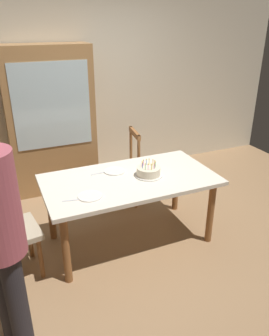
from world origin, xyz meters
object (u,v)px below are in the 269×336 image
(plate_near_celebrant, at_px, (90,196))
(chair_upholstered, at_px, (0,228))
(birthday_cake, at_px, (149,172))
(dining_table, at_px, (130,186))
(chair_spindle_back, at_px, (122,170))
(china_cabinet, at_px, (51,121))
(plate_far_side, at_px, (115,171))

(plate_near_celebrant, height_order, chair_upholstered, chair_upholstered)
(birthday_cake, bearing_deg, dining_table, 172.44)
(chair_spindle_back, distance_m, chair_upholstered, 1.68)
(dining_table, relative_size, china_cabinet, 0.90)
(chair_upholstered, bearing_deg, chair_spindle_back, 30.35)
(china_cabinet, bearing_deg, chair_upholstered, -115.41)
(plate_near_celebrant, xyz_separation_m, plate_far_side, (0.38, 0.41, 0.00))
(dining_table, xyz_separation_m, china_cabinet, (-0.46, 1.56, 0.31))
(birthday_cake, height_order, plate_near_celebrant, birthday_cake)
(chair_spindle_back, distance_m, china_cabinet, 1.15)
(birthday_cake, distance_m, plate_near_celebrant, 0.69)
(dining_table, height_order, chair_upholstered, chair_upholstered)
(dining_table, xyz_separation_m, plate_near_celebrant, (-0.47, -0.20, 0.09))
(plate_far_side, xyz_separation_m, china_cabinet, (-0.38, 1.35, 0.22))
(dining_table, bearing_deg, birthday_cake, -7.56)
(chair_spindle_back, relative_size, chair_upholstered, 1.00)
(dining_table, xyz_separation_m, birthday_cake, (0.19, -0.03, 0.13))
(plate_far_side, bearing_deg, dining_table, -67.40)
(plate_far_side, xyz_separation_m, chair_upholstered, (-1.15, -0.28, -0.20))
(plate_far_side, bearing_deg, chair_spindle_back, 62.54)
(chair_upholstered, distance_m, china_cabinet, 1.86)
(china_cabinet, bearing_deg, plate_near_celebrant, -90.17)
(birthday_cake, xyz_separation_m, chair_spindle_back, (0.02, 0.80, -0.32))
(dining_table, bearing_deg, plate_near_celebrant, -156.41)
(birthday_cake, bearing_deg, chair_spindle_back, 88.80)
(plate_near_celebrant, relative_size, chair_upholstered, 0.23)
(chair_spindle_back, bearing_deg, dining_table, -105.17)
(plate_near_celebrant, bearing_deg, plate_far_side, 46.87)
(chair_spindle_back, bearing_deg, chair_upholstered, -149.65)
(dining_table, relative_size, chair_upholstered, 1.79)
(dining_table, distance_m, chair_upholstered, 1.25)
(plate_near_celebrant, bearing_deg, chair_upholstered, 170.68)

